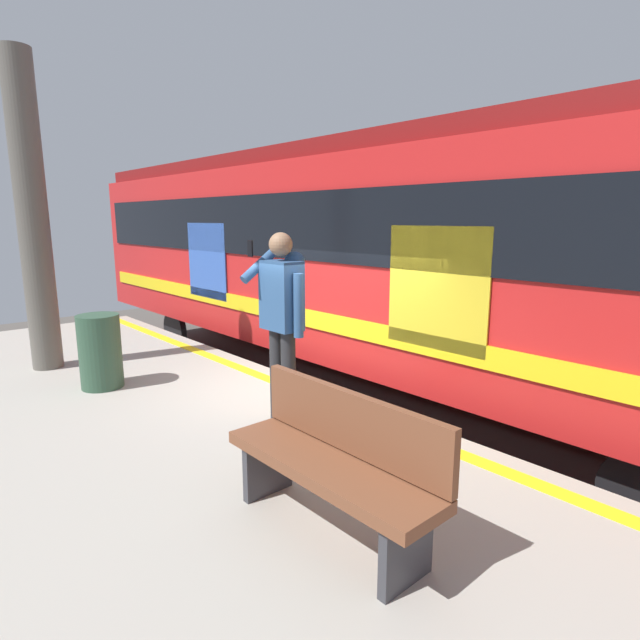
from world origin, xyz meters
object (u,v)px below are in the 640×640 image
object	(u,v)px
train_carriage	(367,249)
station_column	(32,216)
handbag	(310,416)
passenger	(283,313)
bench	(335,458)
trash_bin	(100,351)

from	to	relation	value
train_carriage	station_column	bearing A→B (deg)	66.32
handbag	station_column	bearing A→B (deg)	17.15
train_carriage	passenger	size ratio (longest dim) A/B	7.39
train_carriage	handbag	bearing A→B (deg)	125.27
handbag	station_column	world-z (taller)	station_column
passenger	bench	bearing A→B (deg)	152.73
train_carriage	station_column	xyz separation A→B (m)	(1.86, 4.25, 0.51)
passenger	bench	distance (m)	1.89
passenger	bench	xyz separation A→B (m)	(-1.59, 0.82, -0.61)
station_column	passenger	bearing A→B (deg)	-161.73
station_column	bench	size ratio (longest dim) A/B	2.52
bench	trash_bin	size ratio (longest dim) A/B	1.82
trash_bin	train_carriage	bearing A→B (deg)	-97.49
passenger	station_column	distance (m)	3.94
passenger	trash_bin	world-z (taller)	passenger
passenger	handbag	world-z (taller)	passenger
handbag	station_column	xyz separation A→B (m)	(3.99, 1.23, 1.84)
train_carriage	passenger	distance (m)	3.55
station_column	bench	distance (m)	5.46
station_column	trash_bin	bearing A→B (deg)	-169.05
bench	trash_bin	bearing A→B (deg)	1.81
handbag	bench	distance (m)	1.54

